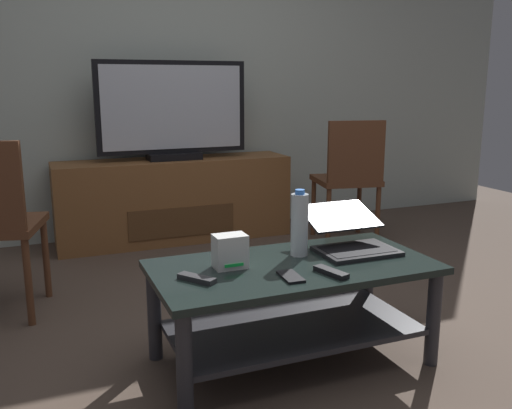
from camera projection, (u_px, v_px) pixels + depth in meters
name	position (u px, v px, depth m)	size (l,w,h in m)	color
ground_plane	(286.00, 341.00, 2.61)	(7.68, 7.68, 0.00)	#4C3D33
back_wall	(166.00, 55.00, 4.32)	(6.40, 0.12, 2.80)	#A8B2A8
coffee_table	(293.00, 294.00, 2.36)	(1.18, 0.60, 0.44)	black
media_cabinet	(175.00, 200.00, 4.24)	(1.76, 0.43, 0.62)	brown
television	(173.00, 113.00, 4.08)	(1.11, 0.20, 0.72)	black
dining_chair	(350.00, 174.00, 4.10)	(0.52, 0.52, 0.93)	#59331E
laptop	(349.00, 236.00, 2.52)	(0.35, 0.40, 0.18)	black
router_box	(230.00, 251.00, 2.27)	(0.13, 0.10, 0.14)	white
water_bottle_near	(299.00, 224.00, 2.42)	(0.08, 0.08, 0.29)	silver
cell_phone	(291.00, 277.00, 2.16)	(0.07, 0.14, 0.01)	black
tv_remote	(197.00, 278.00, 2.12)	(0.04, 0.16, 0.02)	#2D2D30
soundbar_remote	(331.00, 272.00, 2.19)	(0.04, 0.16, 0.02)	black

